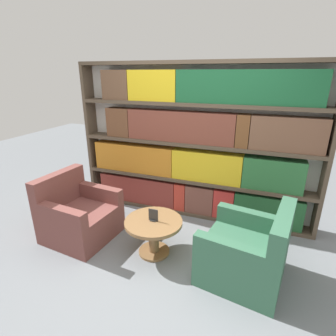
% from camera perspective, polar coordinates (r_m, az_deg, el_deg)
% --- Properties ---
extents(ground_plane, '(14.00, 14.00, 0.00)m').
position_cam_1_polar(ground_plane, '(3.11, -2.65, -21.50)').
color(ground_plane, slate).
extents(bookshelf, '(3.46, 0.30, 2.22)m').
position_cam_1_polar(bookshelf, '(3.80, 5.93, 4.87)').
color(bookshelf, silver).
rests_on(bookshelf, ground_plane).
extents(armchair_left, '(0.88, 0.87, 0.85)m').
position_cam_1_polar(armchair_left, '(3.69, -18.87, -9.85)').
color(armchair_left, brown).
rests_on(armchair_left, ground_plane).
extents(armchair_right, '(0.92, 0.92, 0.85)m').
position_cam_1_polar(armchair_right, '(2.98, 16.82, -17.41)').
color(armchair_right, '#336047').
rests_on(armchair_right, ground_plane).
extents(coffee_table, '(0.68, 0.68, 0.44)m').
position_cam_1_polar(coffee_table, '(3.18, -3.14, -13.29)').
color(coffee_table, brown).
rests_on(coffee_table, ground_plane).
extents(table_sign, '(0.11, 0.06, 0.15)m').
position_cam_1_polar(table_sign, '(3.08, -3.21, -10.35)').
color(table_sign, black).
rests_on(table_sign, coffee_table).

